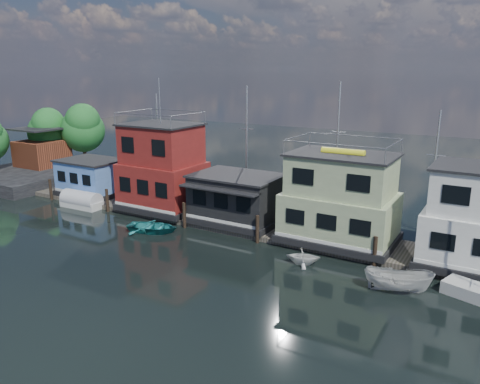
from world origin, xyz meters
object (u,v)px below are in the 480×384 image
Objects in this scene: houseboat_red at (163,169)px; houseboat_green at (340,200)px; tarp_runabout at (82,201)px; dinghy_white at (303,256)px; houseboat_dark at (237,198)px; houseboat_blue at (92,177)px; motorboat at (398,281)px; dinghy_teal at (153,227)px.

houseboat_red is 17.01m from houseboat_green.
tarp_runabout is (-7.74, -3.04, -3.45)m from houseboat_red.
houseboat_red is 17.25m from dinghy_white.
houseboat_dark is (8.00, -0.02, -1.69)m from houseboat_red.
houseboat_dark reaches higher than dinghy_white.
houseboat_green is (9.00, 0.02, 1.13)m from houseboat_dark.
houseboat_blue is at bearing 60.42° from dinghy_white.
houseboat_dark is at bearing 40.58° from dinghy_white.
houseboat_blue reaches higher than tarp_runabout.
dinghy_white is at bearing -10.68° from houseboat_blue.
houseboat_red is at bearing 63.35° from motorboat.
houseboat_red reaches higher than houseboat_green.
motorboat is 0.91× the size of tarp_runabout.
dinghy_white is at bearing -6.03° from tarp_runabout.
tarp_runabout is at bearing -59.88° from houseboat_blue.
houseboat_blue is 9.69m from houseboat_red.
houseboat_red reaches higher than dinghy_teal.
houseboat_blue is 17.50m from houseboat_dark.
dinghy_teal is (10.63, -1.97, -0.22)m from tarp_runabout.
houseboat_blue is at bearing 179.94° from houseboat_dark.
houseboat_red reaches higher than dinghy_white.
houseboat_red is 23.71m from motorboat.
dinghy_white is (-0.82, -4.84, -2.94)m from houseboat_green.
dinghy_teal is (-14.10, -5.01, -3.11)m from houseboat_green.
tarp_runabout is (-30.48, 2.79, -0.12)m from motorboat.
houseboat_red is 1.41× the size of houseboat_green.
dinghy_teal is at bearing -135.61° from houseboat_dark.
tarp_runabout is (1.76, -3.04, -1.55)m from houseboat_blue.
houseboat_green is 15.29m from dinghy_teal.
houseboat_red is at bearing 19.75° from tarp_runabout.
dinghy_teal is (-13.28, -0.17, -0.17)m from dinghy_white.
dinghy_teal is at bearing 71.82° from dinghy_white.
houseboat_red is 5.12× the size of dinghy_white.
houseboat_dark is at bearing -179.88° from houseboat_green.
dinghy_white is 13.29m from dinghy_teal.
tarp_runabout is (-24.74, -3.04, -2.90)m from houseboat_green.
houseboat_blue is at bearing 50.58° from dinghy_teal.
houseboat_blue is 1.52× the size of dinghy_teal.
motorboat is at bearing -21.52° from houseboat_dark.
houseboat_blue is 0.54× the size of houseboat_red.
houseboat_dark reaches higher than tarp_runabout.
tarp_runabout is at bearing -169.13° from houseboat_dark.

